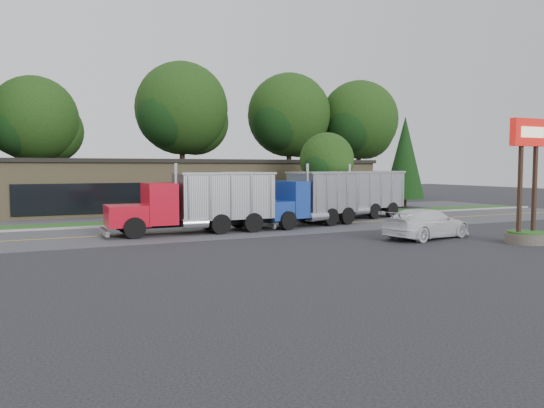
{
  "coord_description": "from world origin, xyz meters",
  "views": [
    {
      "loc": [
        -11.31,
        -20.05,
        3.67
      ],
      "look_at": [
        0.14,
        4.06,
        1.8
      ],
      "focal_mm": 35.0,
      "sensor_mm": 36.0,
      "label": 1
    }
  ],
  "objects_px": {
    "dump_truck_red": "(202,200)",
    "dump_truck_blue": "(312,197)",
    "dump_truck_maroon": "(356,193)",
    "rally_car": "(426,223)",
    "bilo_sign": "(527,202)"
  },
  "relations": [
    {
      "from": "dump_truck_maroon",
      "to": "rally_car",
      "type": "bearing_deg",
      "value": 63.43
    },
    {
      "from": "dump_truck_blue",
      "to": "dump_truck_maroon",
      "type": "relative_size",
      "value": 0.8
    },
    {
      "from": "dump_truck_red",
      "to": "dump_truck_maroon",
      "type": "height_order",
      "value": "same"
    },
    {
      "from": "dump_truck_red",
      "to": "bilo_sign",
      "type": "bearing_deg",
      "value": 140.6
    },
    {
      "from": "dump_truck_blue",
      "to": "dump_truck_maroon",
      "type": "xyz_separation_m",
      "value": [
        5.02,
        2.5,
        0.01
      ]
    },
    {
      "from": "dump_truck_red",
      "to": "dump_truck_blue",
      "type": "height_order",
      "value": "same"
    },
    {
      "from": "dump_truck_red",
      "to": "rally_car",
      "type": "xyz_separation_m",
      "value": [
        9.72,
        -7.17,
        -1.04
      ]
    },
    {
      "from": "bilo_sign",
      "to": "rally_car",
      "type": "bearing_deg",
      "value": 130.41
    },
    {
      "from": "dump_truck_blue",
      "to": "rally_car",
      "type": "bearing_deg",
      "value": 93.04
    },
    {
      "from": "dump_truck_red",
      "to": "rally_car",
      "type": "bearing_deg",
      "value": 144.24
    },
    {
      "from": "rally_car",
      "to": "dump_truck_maroon",
      "type": "bearing_deg",
      "value": -26.07
    },
    {
      "from": "dump_truck_red",
      "to": "rally_car",
      "type": "height_order",
      "value": "dump_truck_red"
    },
    {
      "from": "dump_truck_blue",
      "to": "dump_truck_maroon",
      "type": "height_order",
      "value": "same"
    },
    {
      "from": "dump_truck_red",
      "to": "dump_truck_maroon",
      "type": "relative_size",
      "value": 1.02
    },
    {
      "from": "rally_car",
      "to": "bilo_sign",
      "type": "bearing_deg",
      "value": -150.92
    }
  ]
}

